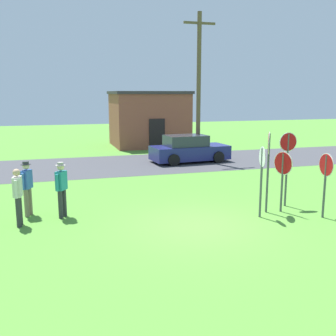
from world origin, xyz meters
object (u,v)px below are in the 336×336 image
at_px(stop_sign_far_back, 283,171).
at_px(stop_sign_nearest, 326,174).
at_px(person_in_teal, 18,194).
at_px(stop_sign_rear_right, 268,158).
at_px(parked_car_on_street, 189,150).
at_px(stop_sign_center_cluster, 287,157).
at_px(stop_sign_rear_left, 262,170).
at_px(person_near_signs, 62,186).
at_px(utility_pole, 199,85).
at_px(person_in_blue, 27,185).

bearing_deg(stop_sign_far_back, stop_sign_nearest, -45.77).
bearing_deg(person_in_teal, stop_sign_rear_right, -6.36).
relative_size(stop_sign_nearest, stop_sign_rear_right, 0.77).
distance_m(parked_car_on_street, stop_sign_center_cluster, 9.40).
xyz_separation_m(stop_sign_rear_left, person_near_signs, (-5.89, 1.74, -0.50)).
xyz_separation_m(stop_sign_center_cluster, stop_sign_rear_right, (-1.01, -0.48, 0.10)).
xyz_separation_m(stop_sign_far_back, stop_sign_center_cluster, (0.52, 0.56, 0.33)).
relative_size(stop_sign_far_back, stop_sign_center_cluster, 0.78).
xyz_separation_m(stop_sign_nearest, stop_sign_rear_left, (-1.85, 0.60, 0.11)).
bearing_deg(person_near_signs, person_in_teal, -158.32).
relative_size(stop_sign_far_back, person_in_teal, 1.17).
bearing_deg(stop_sign_rear_left, stop_sign_nearest, -17.98).
relative_size(utility_pole, parked_car_on_street, 1.84).
bearing_deg(person_near_signs, parked_car_on_street, 49.80).
height_order(parked_car_on_street, person_in_teal, person_in_teal).
xyz_separation_m(parked_car_on_street, stop_sign_rear_right, (-0.82, -9.82, 1.09)).
bearing_deg(parked_car_on_street, stop_sign_far_back, -91.92).
distance_m(parked_car_on_street, person_near_signs, 11.11).
distance_m(stop_sign_nearest, person_near_signs, 8.10).
bearing_deg(stop_sign_nearest, person_in_teal, 168.33).
height_order(stop_sign_far_back, person_in_teal, stop_sign_far_back).
relative_size(stop_sign_center_cluster, person_in_teal, 1.49).
relative_size(stop_sign_far_back, stop_sign_rear_right, 0.76).
relative_size(person_in_blue, person_in_teal, 1.03).
xyz_separation_m(stop_sign_rear_left, stop_sign_center_cluster, (1.46, 0.89, 0.20)).
xyz_separation_m(stop_sign_far_back, person_near_signs, (-6.84, 1.42, -0.36)).
bearing_deg(stop_sign_center_cluster, stop_sign_rear_left, -148.72).
bearing_deg(utility_pole, parked_car_on_street, -155.81).
bearing_deg(stop_sign_rear_right, stop_sign_center_cluster, 25.44).
bearing_deg(person_in_teal, person_near_signs, 21.68).
relative_size(stop_sign_far_back, person_near_signs, 1.14).
bearing_deg(parked_car_on_street, stop_sign_rear_right, -94.79).
relative_size(parked_car_on_street, stop_sign_rear_right, 1.69).
height_order(parked_car_on_street, stop_sign_far_back, stop_sign_far_back).
height_order(stop_sign_center_cluster, person_near_signs, stop_sign_center_cluster).
xyz_separation_m(stop_sign_far_back, stop_sign_rear_right, (-0.49, 0.08, 0.43)).
bearing_deg(person_in_teal, parked_car_on_street, 46.89).
bearing_deg(utility_pole, stop_sign_center_cluster, -92.75).
bearing_deg(person_in_teal, person_in_blue, 77.98).
height_order(utility_pole, stop_sign_center_cluster, utility_pole).
relative_size(stop_sign_center_cluster, person_in_blue, 1.45).
height_order(utility_pole, stop_sign_rear_right, utility_pole).
height_order(stop_sign_nearest, person_near_signs, stop_sign_nearest).
bearing_deg(person_in_blue, stop_sign_far_back, -13.58).
distance_m(parked_car_on_street, stop_sign_nearest, 10.87).
xyz_separation_m(parked_car_on_street, person_in_blue, (-8.19, -8.00, 0.30)).
height_order(stop_sign_far_back, person_near_signs, stop_sign_far_back).
height_order(stop_sign_rear_right, person_in_blue, stop_sign_rear_right).
relative_size(utility_pole, person_in_blue, 4.68).
bearing_deg(parked_car_on_street, stop_sign_center_cluster, -88.87).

